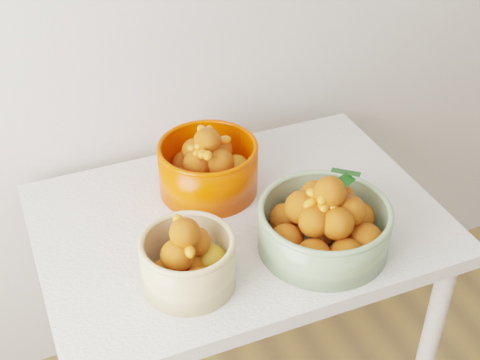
# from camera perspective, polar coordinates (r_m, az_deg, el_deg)

# --- Properties ---
(table) EXTENTS (1.00, 0.70, 0.75)m
(table) POSITION_cam_1_polar(r_m,az_deg,el_deg) (1.75, -0.09, -5.63)
(table) COLOR silver
(table) RESTS_ON ground
(bowl_cream) EXTENTS (0.24, 0.24, 0.18)m
(bowl_cream) POSITION_cam_1_polar(r_m,az_deg,el_deg) (1.47, -4.45, -6.82)
(bowl_cream) COLOR tan
(bowl_cream) RESTS_ON table
(bowl_green) EXTENTS (0.36, 0.36, 0.20)m
(bowl_green) POSITION_cam_1_polar(r_m,az_deg,el_deg) (1.57, 7.23, -3.76)
(bowl_green) COLOR gray
(bowl_green) RESTS_ON table
(bowl_orange) EXTENTS (0.31, 0.31, 0.19)m
(bowl_orange) POSITION_cam_1_polar(r_m,az_deg,el_deg) (1.73, -2.75, 1.16)
(bowl_orange) COLOR #E93000
(bowl_orange) RESTS_ON table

